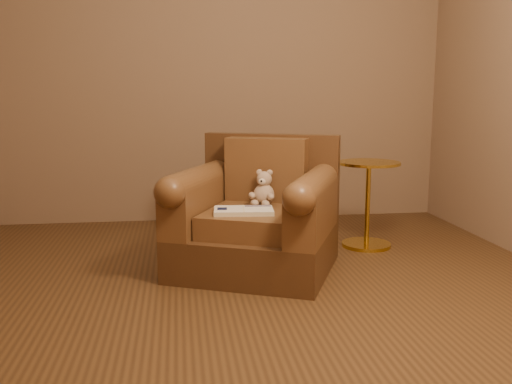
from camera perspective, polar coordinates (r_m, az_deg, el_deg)
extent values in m
plane|color=#52361C|center=(3.08, -2.38, -10.71)|extent=(4.00, 4.00, 0.00)
cube|color=#886C53|center=(4.89, -4.81, 12.96)|extent=(4.00, 0.02, 2.70)
cube|color=#4C2F19|center=(3.54, -0.10, -5.82)|extent=(1.18, 1.16, 0.25)
cube|color=#4C2F19|center=(3.82, 1.51, 1.60)|extent=(0.87, 0.45, 0.56)
cube|color=brown|center=(3.45, -0.31, -2.89)|extent=(0.74, 0.79, 0.14)
cube|color=brown|center=(3.70, 1.06, 2.26)|extent=(0.54, 0.35, 0.41)
cube|color=brown|center=(3.55, -5.94, -1.30)|extent=(0.48, 0.78, 0.29)
cube|color=brown|center=(3.35, 5.65, -1.97)|extent=(0.48, 0.78, 0.29)
cylinder|color=brown|center=(3.52, -5.98, 1.01)|extent=(0.48, 0.78, 0.18)
cylinder|color=brown|center=(3.32, 5.70, 0.48)|extent=(0.48, 0.78, 0.18)
ellipsoid|color=tan|center=(3.58, 0.79, -0.27)|extent=(0.13, 0.12, 0.14)
sphere|color=tan|center=(3.57, 0.83, 1.30)|extent=(0.10, 0.10, 0.10)
ellipsoid|color=tan|center=(3.58, 0.33, 1.98)|extent=(0.04, 0.02, 0.04)
ellipsoid|color=tan|center=(3.56, 1.38, 1.93)|extent=(0.04, 0.02, 0.04)
ellipsoid|color=beige|center=(3.53, 0.61, 1.05)|extent=(0.05, 0.03, 0.04)
sphere|color=black|center=(3.51, 0.54, 1.10)|extent=(0.01, 0.01, 0.01)
ellipsoid|color=tan|center=(3.54, -0.42, -0.37)|extent=(0.04, 0.09, 0.04)
ellipsoid|color=tan|center=(3.51, 1.48, -0.47)|extent=(0.04, 0.09, 0.04)
ellipsoid|color=tan|center=(3.52, -0.15, -1.13)|extent=(0.05, 0.09, 0.04)
ellipsoid|color=tan|center=(3.50, 0.96, -1.19)|extent=(0.05, 0.09, 0.04)
cube|color=beige|center=(3.34, -1.25, -1.91)|extent=(0.36, 0.24, 0.02)
cube|color=white|center=(3.33, -2.73, -1.70)|extent=(0.19, 0.22, 0.00)
cube|color=white|center=(3.34, 0.24, -1.67)|extent=(0.19, 0.22, 0.00)
cube|color=beige|center=(3.34, -1.25, -1.67)|extent=(0.02, 0.21, 0.00)
cube|color=#0F1638|center=(3.33, -3.40, -1.68)|extent=(0.06, 0.08, 0.00)
cube|color=slate|center=(3.41, 0.17, -1.40)|extent=(0.16, 0.06, 0.00)
cylinder|color=gold|center=(4.17, 10.96, -5.18)|extent=(0.35, 0.35, 0.03)
cylinder|color=gold|center=(4.11, 11.10, -1.24)|extent=(0.03, 0.03, 0.57)
cylinder|color=gold|center=(4.06, 11.23, 2.85)|extent=(0.44, 0.44, 0.02)
cylinder|color=gold|center=(4.06, 11.23, 2.66)|extent=(0.03, 0.03, 0.02)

